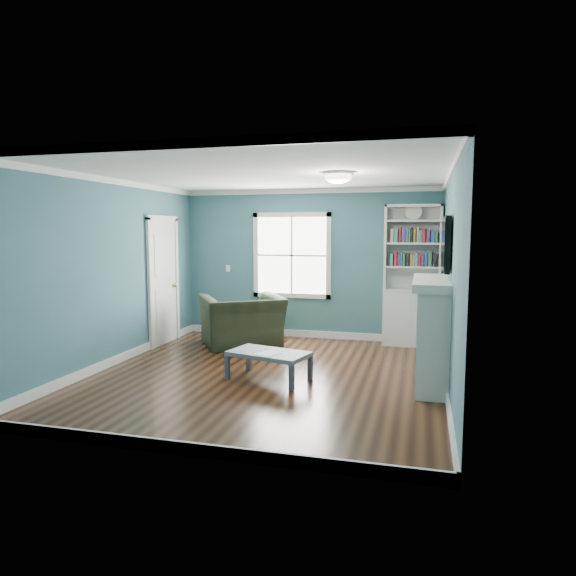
# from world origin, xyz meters

# --- Properties ---
(floor) EXTENTS (5.00, 5.00, 0.00)m
(floor) POSITION_xyz_m (0.00, 0.00, 0.00)
(floor) COLOR black
(floor) RESTS_ON ground
(room_walls) EXTENTS (5.00, 5.00, 5.00)m
(room_walls) POSITION_xyz_m (0.00, 0.00, 1.58)
(room_walls) COLOR #346168
(room_walls) RESTS_ON ground
(trim) EXTENTS (4.50, 5.00, 2.60)m
(trim) POSITION_xyz_m (0.00, 0.00, 1.24)
(trim) COLOR white
(trim) RESTS_ON ground
(window) EXTENTS (1.40, 0.06, 1.50)m
(window) POSITION_xyz_m (-0.30, 2.49, 1.45)
(window) COLOR white
(window) RESTS_ON room_walls
(bookshelf) EXTENTS (0.90, 0.35, 2.31)m
(bookshelf) POSITION_xyz_m (1.77, 2.30, 0.92)
(bookshelf) COLOR silver
(bookshelf) RESTS_ON ground
(fireplace) EXTENTS (0.44, 1.58, 1.30)m
(fireplace) POSITION_xyz_m (2.08, 0.20, 0.64)
(fireplace) COLOR black
(fireplace) RESTS_ON ground
(tv) EXTENTS (0.06, 1.10, 0.65)m
(tv) POSITION_xyz_m (2.20, 0.20, 1.72)
(tv) COLOR black
(tv) RESTS_ON fireplace
(door) EXTENTS (0.12, 0.98, 2.17)m
(door) POSITION_xyz_m (-2.22, 1.40, 1.07)
(door) COLOR silver
(door) RESTS_ON ground
(ceiling_fixture) EXTENTS (0.38, 0.38, 0.15)m
(ceiling_fixture) POSITION_xyz_m (0.90, 0.10, 2.55)
(ceiling_fixture) COLOR white
(ceiling_fixture) RESTS_ON room_walls
(light_switch) EXTENTS (0.08, 0.01, 0.12)m
(light_switch) POSITION_xyz_m (-1.50, 2.48, 1.20)
(light_switch) COLOR white
(light_switch) RESTS_ON room_walls
(recliner) EXTENTS (1.50, 1.38, 1.10)m
(recliner) POSITION_xyz_m (-0.91, 1.59, 0.55)
(recliner) COLOR black
(recliner) RESTS_ON ground
(coffee_table) EXTENTS (1.09, 0.77, 0.36)m
(coffee_table) POSITION_xyz_m (0.08, -0.18, 0.31)
(coffee_table) COLOR #464A54
(coffee_table) RESTS_ON ground
(paper_sheet) EXTENTS (0.34, 0.37, 0.00)m
(paper_sheet) POSITION_xyz_m (0.11, -0.28, 0.36)
(paper_sheet) COLOR white
(paper_sheet) RESTS_ON coffee_table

